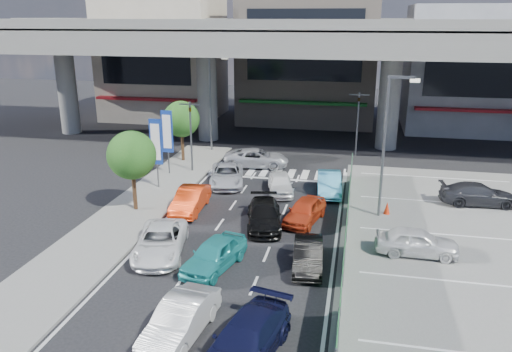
% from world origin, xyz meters
% --- Properties ---
extents(ground, '(120.00, 120.00, 0.00)m').
position_xyz_m(ground, '(0.00, 0.00, 0.00)').
color(ground, black).
rests_on(ground, ground).
extents(parking_lot, '(12.00, 28.00, 0.06)m').
position_xyz_m(parking_lot, '(11.00, 2.00, 0.03)').
color(parking_lot, slate).
rests_on(parking_lot, ground).
extents(sidewalk_left, '(4.00, 30.00, 0.12)m').
position_xyz_m(sidewalk_left, '(-7.00, 4.00, 0.06)').
color(sidewalk_left, slate).
rests_on(sidewalk_left, ground).
extents(fence_run, '(0.16, 22.00, 1.80)m').
position_xyz_m(fence_run, '(5.30, 1.00, 0.90)').
color(fence_run, '#1F5C2E').
rests_on(fence_run, ground).
extents(expressway, '(64.00, 14.00, 10.75)m').
position_xyz_m(expressway, '(0.00, 22.00, 8.76)').
color(expressway, slate).
rests_on(expressway, ground).
extents(building_west, '(12.00, 10.90, 13.00)m').
position_xyz_m(building_west, '(-16.00, 31.97, 6.49)').
color(building_west, '#A39884').
rests_on(building_west, ground).
extents(building_center, '(14.00, 10.90, 15.00)m').
position_xyz_m(building_center, '(0.00, 32.97, 7.49)').
color(building_center, gray).
rests_on(building_center, ground).
extents(building_east, '(12.00, 10.90, 12.00)m').
position_xyz_m(building_east, '(16.00, 31.97, 5.99)').
color(building_east, slate).
rests_on(building_east, ground).
extents(traffic_light_left, '(1.60, 1.24, 5.20)m').
position_xyz_m(traffic_light_left, '(-6.20, 12.00, 3.94)').
color(traffic_light_left, '#595B60').
rests_on(traffic_light_left, ground).
extents(traffic_light_right, '(1.60, 1.24, 5.20)m').
position_xyz_m(traffic_light_right, '(5.50, 19.00, 3.94)').
color(traffic_light_right, '#595B60').
rests_on(traffic_light_right, ground).
extents(street_lamp_right, '(1.65, 0.22, 8.00)m').
position_xyz_m(street_lamp_right, '(7.17, 6.00, 4.77)').
color(street_lamp_right, '#595B60').
rests_on(street_lamp_right, ground).
extents(street_lamp_left, '(1.65, 0.22, 8.00)m').
position_xyz_m(street_lamp_left, '(-6.33, 18.00, 4.77)').
color(street_lamp_left, '#595B60').
rests_on(street_lamp_left, ground).
extents(signboard_near, '(0.80, 0.14, 4.70)m').
position_xyz_m(signboard_near, '(-7.20, 7.99, 3.06)').
color(signboard_near, '#595B60').
rests_on(signboard_near, ground).
extents(signboard_far, '(0.80, 0.14, 4.70)m').
position_xyz_m(signboard_far, '(-7.60, 10.99, 3.06)').
color(signboard_far, '#595B60').
rests_on(signboard_far, ground).
extents(tree_near, '(2.80, 2.80, 4.80)m').
position_xyz_m(tree_near, '(-7.00, 4.00, 3.39)').
color(tree_near, '#382314').
rests_on(tree_near, ground).
extents(tree_far, '(2.80, 2.80, 4.80)m').
position_xyz_m(tree_far, '(-7.80, 14.50, 3.39)').
color(tree_far, '#382314').
rests_on(tree_far, ground).
extents(hatch_white_back_mid, '(1.95, 4.33, 1.38)m').
position_xyz_m(hatch_white_back_mid, '(-0.22, -7.00, 0.69)').
color(hatch_white_back_mid, silver).
rests_on(hatch_white_back_mid, ground).
extents(minivan_navy_back, '(2.93, 5.06, 1.38)m').
position_xyz_m(minivan_navy_back, '(2.31, -7.68, 0.69)').
color(minivan_navy_back, black).
rests_on(minivan_navy_back, ground).
extents(sedan_white_mid_left, '(3.23, 5.17, 1.33)m').
position_xyz_m(sedan_white_mid_left, '(-3.40, -1.02, 0.67)').
color(sedan_white_mid_left, white).
rests_on(sedan_white_mid_left, ground).
extents(taxi_teal_mid, '(2.60, 4.33, 1.38)m').
position_xyz_m(taxi_teal_mid, '(-0.48, -1.84, 0.69)').
color(taxi_teal_mid, teal).
rests_on(taxi_teal_mid, ground).
extents(hatch_black_mid_right, '(1.61, 3.82, 1.22)m').
position_xyz_m(hatch_black_mid_right, '(3.67, -0.88, 0.61)').
color(hatch_black_mid_right, black).
rests_on(hatch_black_mid_right, ground).
extents(taxi_orange_left, '(1.62, 4.24, 1.38)m').
position_xyz_m(taxi_orange_left, '(-3.82, 4.65, 0.69)').
color(taxi_orange_left, red).
rests_on(taxi_orange_left, ground).
extents(sedan_black_mid, '(2.65, 4.71, 1.29)m').
position_xyz_m(sedan_black_mid, '(0.84, 3.29, 0.64)').
color(sedan_black_mid, black).
rests_on(sedan_black_mid, ground).
extents(taxi_orange_right, '(2.39, 4.10, 1.31)m').
position_xyz_m(taxi_orange_right, '(2.94, 4.36, 0.65)').
color(taxi_orange_right, red).
rests_on(taxi_orange_right, ground).
extents(wagon_silver_front_left, '(3.21, 5.12, 1.32)m').
position_xyz_m(wagon_silver_front_left, '(-2.98, 9.80, 0.66)').
color(wagon_silver_front_left, '#AEB0B7').
rests_on(wagon_silver_front_left, ground).
extents(sedan_white_front_mid, '(2.33, 4.03, 1.29)m').
position_xyz_m(sedan_white_front_mid, '(0.86, 8.79, 0.64)').
color(sedan_white_front_mid, silver).
rests_on(sedan_white_front_mid, ground).
extents(kei_truck_front_right, '(1.86, 4.31, 1.38)m').
position_xyz_m(kei_truck_front_right, '(3.95, 9.31, 0.69)').
color(kei_truck_front_right, '#4399BE').
rests_on(kei_truck_front_right, ground).
extents(crossing_wagon_silver, '(5.09, 2.76, 1.35)m').
position_xyz_m(crossing_wagon_silver, '(-1.86, 14.29, 0.68)').
color(crossing_wagon_silver, '#AEAFB6').
rests_on(crossing_wagon_silver, ground).
extents(parked_sedan_white, '(3.90, 1.59, 1.32)m').
position_xyz_m(parked_sedan_white, '(8.62, 1.33, 0.72)').
color(parked_sedan_white, silver).
rests_on(parked_sedan_white, parking_lot).
extents(parked_sedan_dgrey, '(4.61, 2.15, 1.30)m').
position_xyz_m(parked_sedan_dgrey, '(12.92, 9.02, 0.71)').
color(parked_sedan_dgrey, '#2A2B30').
rests_on(parked_sedan_dgrey, parking_lot).
extents(traffic_cone, '(0.48, 0.48, 0.71)m').
position_xyz_m(traffic_cone, '(7.47, 6.35, 0.42)').
color(traffic_cone, red).
rests_on(traffic_cone, parking_lot).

